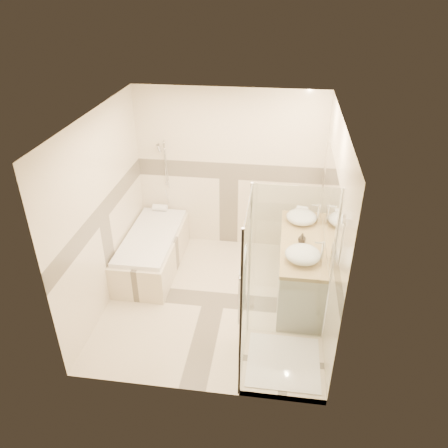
# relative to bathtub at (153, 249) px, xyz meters

# --- Properties ---
(room) EXTENTS (2.82, 3.02, 2.52)m
(room) POSITION_rel_bathtub_xyz_m (1.08, -0.64, 0.95)
(room) COLOR beige
(room) RESTS_ON ground
(bathtub) EXTENTS (0.75, 1.70, 0.56)m
(bathtub) POSITION_rel_bathtub_xyz_m (0.00, 0.00, 0.00)
(bathtub) COLOR beige
(bathtub) RESTS_ON ground
(vanity) EXTENTS (0.58, 1.62, 0.85)m
(vanity) POSITION_rel_bathtub_xyz_m (2.15, -0.35, 0.12)
(vanity) COLOR silver
(vanity) RESTS_ON ground
(shower_enclosure) EXTENTS (0.96, 0.93, 2.04)m
(shower_enclosure) POSITION_rel_bathtub_xyz_m (1.86, -1.62, 0.20)
(shower_enclosure) COLOR beige
(shower_enclosure) RESTS_ON ground
(vessel_sink_near) EXTENTS (0.42, 0.42, 0.17)m
(vessel_sink_near) POSITION_rel_bathtub_xyz_m (2.13, 0.14, 0.63)
(vessel_sink_near) COLOR white
(vessel_sink_near) RESTS_ON vanity
(vessel_sink_far) EXTENTS (0.43, 0.43, 0.17)m
(vessel_sink_far) POSITION_rel_bathtub_xyz_m (2.13, -0.79, 0.63)
(vessel_sink_far) COLOR white
(vessel_sink_far) RESTS_ON vanity
(faucet_near) EXTENTS (0.12, 0.03, 0.30)m
(faucet_near) POSITION_rel_bathtub_xyz_m (2.35, 0.14, 0.72)
(faucet_near) COLOR silver
(faucet_near) RESTS_ON vanity
(faucet_far) EXTENTS (0.12, 0.03, 0.28)m
(faucet_far) POSITION_rel_bathtub_xyz_m (2.35, -0.79, 0.71)
(faucet_far) COLOR silver
(faucet_far) RESTS_ON vanity
(amenity_bottle_a) EXTENTS (0.09, 0.09, 0.16)m
(amenity_bottle_a) POSITION_rel_bathtub_xyz_m (2.13, -0.46, 0.62)
(amenity_bottle_a) COLOR black
(amenity_bottle_a) RESTS_ON vanity
(amenity_bottle_b) EXTENTS (0.13, 0.13, 0.14)m
(amenity_bottle_b) POSITION_rel_bathtub_xyz_m (2.13, -0.39, 0.61)
(amenity_bottle_b) COLOR black
(amenity_bottle_b) RESTS_ON vanity
(folded_towels) EXTENTS (0.20, 0.29, 0.09)m
(folded_towels) POSITION_rel_bathtub_xyz_m (2.13, 0.34, 0.59)
(folded_towels) COLOR white
(folded_towels) RESTS_ON vanity
(rolled_towel) EXTENTS (0.23, 0.11, 0.11)m
(rolled_towel) POSITION_rel_bathtub_xyz_m (-0.06, 0.73, 0.31)
(rolled_towel) COLOR white
(rolled_towel) RESTS_ON bathtub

